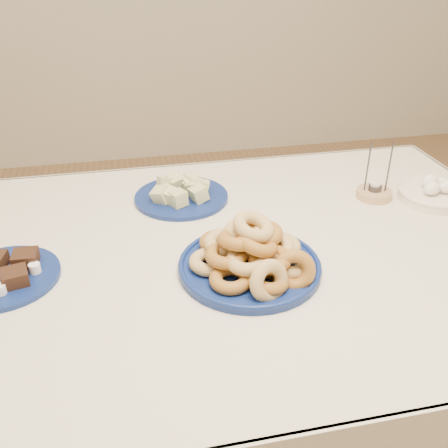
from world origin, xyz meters
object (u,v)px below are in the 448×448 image
(donut_platter, at_px, (252,256))
(brownie_plate, at_px, (4,274))
(egg_bowl, at_px, (434,193))
(melon_plate, at_px, (182,192))
(dining_table, at_px, (220,283))
(candle_holder, at_px, (374,192))

(donut_platter, relative_size, brownie_plate, 1.47)
(donut_platter, bearing_deg, egg_bowl, 21.36)
(brownie_plate, bearing_deg, melon_plate, 35.19)
(donut_platter, bearing_deg, brownie_plate, 171.37)
(egg_bowl, bearing_deg, brownie_plate, -172.35)
(dining_table, distance_m, brownie_plate, 0.52)
(dining_table, relative_size, melon_plate, 5.20)
(donut_platter, distance_m, candle_holder, 0.54)
(brownie_plate, height_order, candle_holder, candle_holder)
(dining_table, xyz_separation_m, candle_holder, (0.51, 0.18, 0.12))
(brownie_plate, distance_m, candle_holder, 1.03)
(dining_table, distance_m, melon_plate, 0.32)
(dining_table, height_order, candle_holder, candle_holder)
(brownie_plate, bearing_deg, dining_table, 2.73)
(brownie_plate, bearing_deg, candle_holder, 11.59)
(donut_platter, relative_size, candle_holder, 2.32)
(dining_table, bearing_deg, egg_bowl, 11.27)
(donut_platter, bearing_deg, melon_plate, 104.68)
(candle_holder, bearing_deg, dining_table, -160.12)
(melon_plate, height_order, candle_holder, candle_holder)
(dining_table, height_order, donut_platter, donut_platter)
(melon_plate, relative_size, egg_bowl, 1.29)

